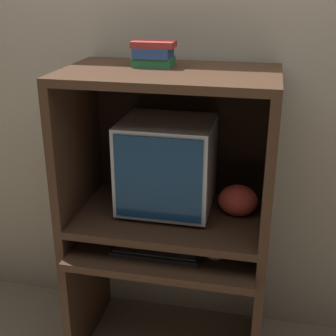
% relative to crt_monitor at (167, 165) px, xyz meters
% --- Properties ---
extents(wall_back, '(6.00, 0.06, 2.60)m').
position_rel_crt_monitor_xyz_m(wall_back, '(0.02, 0.30, 0.29)').
color(wall_back, gray).
rests_on(wall_back, ground_plane).
extents(desk_base, '(0.93, 0.61, 0.66)m').
position_rel_crt_monitor_xyz_m(desk_base, '(0.02, -0.09, -0.60)').
color(desk_base, '#382316').
rests_on(desk_base, ground_plane).
extents(desk_monitor_shelf, '(0.93, 0.56, 0.13)m').
position_rel_crt_monitor_xyz_m(desk_monitor_shelf, '(0.02, -0.04, -0.26)').
color(desk_monitor_shelf, '#382316').
rests_on(desk_monitor_shelf, desk_base).
extents(hutch_upper, '(0.93, 0.56, 0.67)m').
position_rel_crt_monitor_xyz_m(hutch_upper, '(0.02, -0.01, 0.21)').
color(hutch_upper, '#382316').
rests_on(hutch_upper, desk_monitor_shelf).
extents(crt_monitor, '(0.42, 0.38, 0.44)m').
position_rel_crt_monitor_xyz_m(crt_monitor, '(0.00, 0.00, 0.00)').
color(crt_monitor, '#B2B2B7').
rests_on(crt_monitor, desk_monitor_shelf).
extents(keyboard, '(0.41, 0.14, 0.03)m').
position_rel_crt_monitor_xyz_m(keyboard, '(-0.01, -0.21, -0.34)').
color(keyboard, black).
rests_on(keyboard, desk_base).
extents(mouse, '(0.07, 0.05, 0.03)m').
position_rel_crt_monitor_xyz_m(mouse, '(0.26, -0.19, -0.34)').
color(mouse, '#B7B7B7').
rests_on(mouse, desk_base).
extents(snack_bag, '(0.18, 0.14, 0.15)m').
position_rel_crt_monitor_xyz_m(snack_bag, '(0.34, 0.01, -0.15)').
color(snack_bag, '#BC382D').
rests_on(snack_bag, desk_monitor_shelf).
extents(book_stack, '(0.18, 0.13, 0.11)m').
position_rel_crt_monitor_xyz_m(book_stack, '(-0.07, 0.03, 0.50)').
color(book_stack, '#236638').
rests_on(book_stack, hutch_upper).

